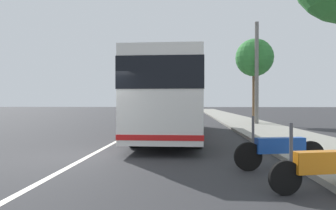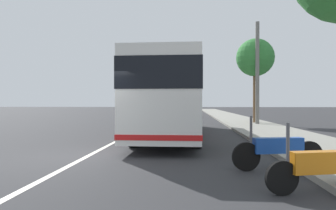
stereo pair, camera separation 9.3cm
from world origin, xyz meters
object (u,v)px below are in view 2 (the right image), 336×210
at_px(coach_bus, 173,96).
at_px(car_ahead_same_lane, 152,109).
at_px(car_side_street, 182,110).
at_px(roadside_tree_mid_block, 255,58).
at_px(motorcycle_nearest_curb, 320,167).
at_px(utility_pole, 257,74).
at_px(motorcycle_far_end, 278,149).

height_order(coach_bus, car_ahead_same_lane, coach_bus).
distance_m(car_side_street, roadside_tree_mid_block, 13.87).
distance_m(motorcycle_nearest_curb, utility_pole, 16.46).
xyz_separation_m(motorcycle_nearest_curb, utility_pole, (15.97, -2.45, 3.17)).
relative_size(coach_bus, roadside_tree_mid_block, 1.94).
relative_size(motorcycle_nearest_curb, car_side_street, 0.47).
relative_size(coach_bus, car_ahead_same_lane, 2.63).
bearing_deg(utility_pole, car_side_street, 22.85).
xyz_separation_m(car_side_street, roadside_tree_mid_block, (-11.91, -5.73, 4.22)).
bearing_deg(motorcycle_nearest_curb, car_side_street, -97.19).
bearing_deg(car_ahead_same_lane, roadside_tree_mid_block, 28.93).
distance_m(roadside_tree_mid_block, utility_pole, 1.89).
xyz_separation_m(motorcycle_nearest_curb, roadside_tree_mid_block, (17.34, -2.58, 4.47)).
height_order(coach_bus, motorcycle_far_end, coach_bus).
bearing_deg(roadside_tree_mid_block, utility_pole, 174.20).
xyz_separation_m(coach_bus, motorcycle_nearest_curb, (-9.18, -3.10, -1.46)).
bearing_deg(motorcycle_far_end, car_ahead_same_lane, -90.34).
bearing_deg(roadside_tree_mid_block, car_ahead_same_lane, 24.42).
distance_m(coach_bus, car_side_street, 20.11).
xyz_separation_m(motorcycle_far_end, roadside_tree_mid_block, (15.52, -2.78, 4.44)).
distance_m(motorcycle_far_end, car_ahead_same_lane, 39.92).
bearing_deg(motorcycle_far_end, roadside_tree_mid_block, -111.95).
height_order(motorcycle_far_end, car_ahead_same_lane, car_ahead_same_lane).
bearing_deg(motorcycle_far_end, motorcycle_nearest_curb, 84.31).
height_order(motorcycle_nearest_curb, car_ahead_same_lane, car_ahead_same_lane).
bearing_deg(car_ahead_same_lane, motorcycle_far_end, 15.97).
height_order(motorcycle_far_end, utility_pole, utility_pole).
bearing_deg(motorcycle_far_end, car_side_street, -95.66).
distance_m(motorcycle_nearest_curb, car_ahead_same_lane, 41.74).
xyz_separation_m(coach_bus, utility_pole, (6.79, -5.55, 1.72)).
xyz_separation_m(roadside_tree_mid_block, utility_pole, (-1.37, 0.14, -1.30)).
relative_size(motorcycle_far_end, car_ahead_same_lane, 0.47).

